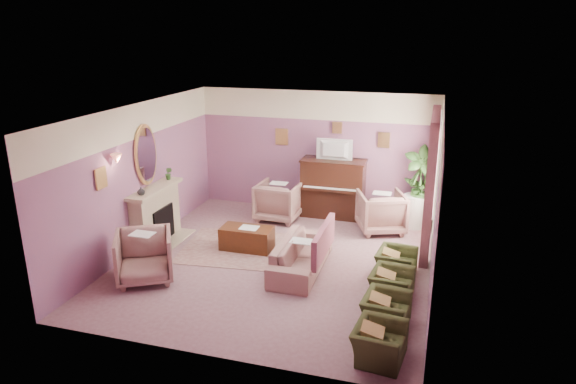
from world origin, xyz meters
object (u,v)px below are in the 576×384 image
(floral_armchair_right, at_px, (381,210))
(floral_armchair_front, at_px, (144,254))
(piano, at_px, (333,189))
(olive_chair_c, at_px, (392,280))
(coffee_table, at_px, (247,238))
(olive_chair_a, at_px, (379,337))
(olive_chair_b, at_px, (386,306))
(sofa, at_px, (301,249))
(side_table, at_px, (415,211))
(olive_chair_d, at_px, (396,259))
(floral_armchair_left, at_px, (279,199))
(television, at_px, (334,148))

(floral_armchair_right, xyz_separation_m, floral_armchair_front, (-3.60, -3.37, 0.00))
(piano, relative_size, floral_armchair_front, 1.47)
(olive_chair_c, bearing_deg, coffee_table, 158.34)
(olive_chair_a, bearing_deg, olive_chair_b, 90.00)
(olive_chair_a, relative_size, olive_chair_c, 1.00)
(sofa, relative_size, side_table, 2.74)
(floral_armchair_front, bearing_deg, side_table, 42.11)
(olive_chair_b, relative_size, olive_chair_c, 1.00)
(floral_armchair_front, relative_size, olive_chair_c, 1.30)
(floral_armchair_right, bearing_deg, sofa, -117.05)
(olive_chair_b, distance_m, olive_chair_d, 1.64)
(olive_chair_c, bearing_deg, floral_armchair_front, -172.52)
(olive_chair_a, height_order, olive_chair_c, same)
(piano, xyz_separation_m, floral_armchair_left, (-1.12, -0.55, -0.18))
(television, height_order, olive_chair_d, television)
(coffee_table, height_order, floral_armchair_front, floral_armchair_front)
(olive_chair_c, bearing_deg, piano, 115.67)
(sofa, xyz_separation_m, olive_chair_a, (1.64, -2.23, -0.07))
(piano, height_order, olive_chair_c, piano)
(piano, xyz_separation_m, floral_armchair_right, (1.17, -0.63, -0.18))
(floral_armchair_front, relative_size, olive_chair_d, 1.30)
(olive_chair_d, bearing_deg, floral_armchair_left, 143.09)
(olive_chair_c, bearing_deg, olive_chair_a, -90.00)
(olive_chair_a, bearing_deg, floral_armchair_right, 96.36)
(olive_chair_b, xyz_separation_m, olive_chair_d, (0.00, 1.64, 0.00))
(olive_chair_c, bearing_deg, television, 116.00)
(piano, xyz_separation_m, floral_armchair_front, (-2.44, -4.00, -0.18))
(coffee_table, relative_size, sofa, 0.52)
(olive_chair_a, bearing_deg, floral_armchair_left, 121.46)
(side_table, bearing_deg, olive_chair_b, -92.38)
(olive_chair_b, bearing_deg, coffee_table, 145.72)
(olive_chair_d, bearing_deg, floral_armchair_right, 103.90)
(olive_chair_a, bearing_deg, television, 108.24)
(coffee_table, distance_m, floral_armchair_left, 1.79)
(sofa, relative_size, floral_armchair_front, 2.02)
(olive_chair_b, bearing_deg, olive_chair_a, -90.00)
(television, height_order, coffee_table, television)
(piano, height_order, floral_armchair_left, piano)
(olive_chair_a, relative_size, side_table, 1.04)
(floral_armchair_left, relative_size, side_table, 1.36)
(olive_chair_a, height_order, olive_chair_b, same)
(television, distance_m, floral_armchair_left, 1.66)
(piano, height_order, olive_chair_b, piano)
(floral_armchair_front, distance_m, olive_chair_b, 4.11)
(olive_chair_c, bearing_deg, floral_armchair_right, 99.97)
(television, relative_size, olive_chair_b, 1.10)
(floral_armchair_front, relative_size, olive_chair_a, 1.30)
(floral_armchair_front, height_order, side_table, floral_armchair_front)
(piano, xyz_separation_m, olive_chair_a, (1.67, -5.10, -0.33))
(floral_armchair_right, bearing_deg, side_table, 36.13)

